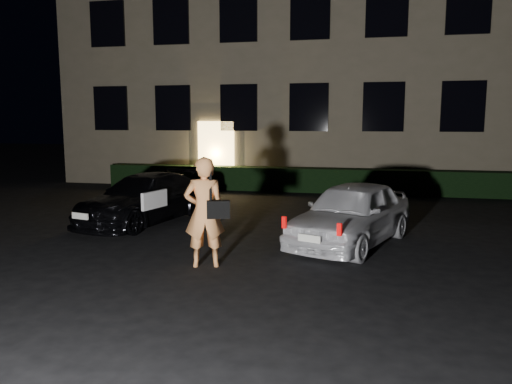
# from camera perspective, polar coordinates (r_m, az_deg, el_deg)

# --- Properties ---
(ground) EXTENTS (80.00, 80.00, 0.00)m
(ground) POSITION_cam_1_polar(r_m,az_deg,el_deg) (7.94, -3.55, -10.57)
(ground) COLOR black
(ground) RESTS_ON ground
(building) EXTENTS (20.00, 8.11, 12.00)m
(building) POSITION_cam_1_polar(r_m,az_deg,el_deg) (22.56, 7.40, 16.97)
(building) COLOR #6D634D
(building) RESTS_ON ground
(hedge) EXTENTS (15.00, 0.70, 0.85)m
(hedge) POSITION_cam_1_polar(r_m,az_deg,el_deg) (17.96, 5.76, 1.40)
(hedge) COLOR black
(hedge) RESTS_ON ground
(sedan) EXTENTS (2.63, 4.42, 1.20)m
(sedan) POSITION_cam_1_polar(r_m,az_deg,el_deg) (12.83, -12.60, -0.72)
(sedan) COLOR black
(sedan) RESTS_ON ground
(hatch) EXTENTS (2.81, 4.12, 1.30)m
(hatch) POSITION_cam_1_polar(r_m,az_deg,el_deg) (10.47, 10.87, -2.38)
(hatch) COLOR silver
(hatch) RESTS_ON ground
(man) EXTENTS (0.89, 0.66, 1.93)m
(man) POSITION_cam_1_polar(r_m,az_deg,el_deg) (8.71, -5.87, -2.29)
(man) COLOR #EB9451
(man) RESTS_ON ground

